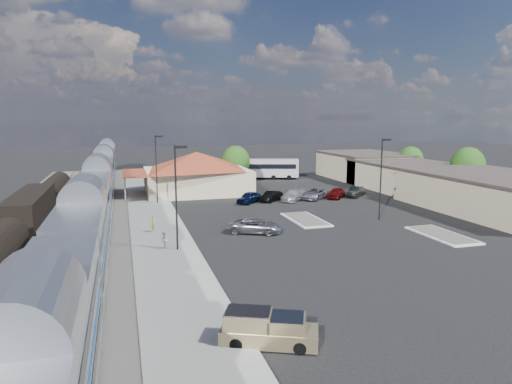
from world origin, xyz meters
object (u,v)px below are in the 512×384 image
object	(u,v)px
pickup_truck	(269,330)
coach_bus	(267,168)
station_depot	(196,172)
suv	(256,226)

from	to	relation	value
pickup_truck	coach_bus	world-z (taller)	coach_bus
pickup_truck	coach_bus	distance (m)	62.42
station_depot	suv	distance (m)	26.02
suv	coach_bus	world-z (taller)	coach_bus
station_depot	pickup_truck	distance (m)	47.68
suv	station_depot	bearing A→B (deg)	29.40
suv	coach_bus	distance (m)	40.15
pickup_truck	coach_bus	bearing A→B (deg)	5.93
station_depot	pickup_truck	size ratio (longest dim) A/B	3.57
station_depot	coach_bus	distance (m)	19.25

